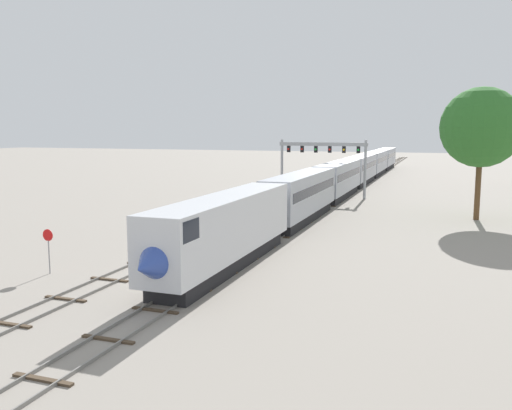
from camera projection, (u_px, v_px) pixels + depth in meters
ground_plane at (176, 277)px, 33.13m from camera, size 400.00×400.00×0.00m
track_main at (358, 185)px, 88.43m from camera, size 2.60×200.00×0.16m
track_near at (294, 198)px, 71.60m from camera, size 2.60×160.00×0.16m
passenger_train at (351, 173)px, 81.03m from camera, size 3.04×117.63×4.80m
signal_gantry at (323, 155)px, 71.95m from camera, size 12.10×0.49×7.82m
stop_sign at (48, 245)px, 33.70m from camera, size 0.76×0.08×2.88m
trackside_tree_left at (481, 128)px, 53.16m from camera, size 8.04×8.04×13.39m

